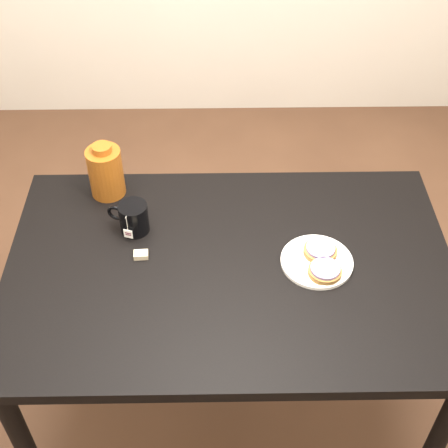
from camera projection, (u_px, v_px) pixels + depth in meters
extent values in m
plane|color=brown|center=(229.00, 393.00, 2.46)|extent=(4.00, 4.00, 0.00)
cube|color=black|center=(230.00, 269.00, 1.95)|extent=(1.40, 0.90, 0.04)
cylinder|color=black|center=(25.00, 447.00, 1.93)|extent=(0.06, 0.06, 0.71)
cylinder|color=black|center=(437.00, 441.00, 1.94)|extent=(0.06, 0.06, 0.71)
cylinder|color=black|center=(67.00, 261.00, 2.49)|extent=(0.06, 0.06, 0.71)
cylinder|color=black|center=(386.00, 257.00, 2.50)|extent=(0.06, 0.06, 0.71)
cylinder|color=white|center=(317.00, 262.00, 1.94)|extent=(0.23, 0.23, 0.01)
torus|color=white|center=(317.00, 260.00, 1.94)|extent=(0.22, 0.22, 0.01)
cylinder|color=brown|center=(320.00, 251.00, 1.95)|extent=(0.12, 0.12, 0.02)
cylinder|color=gray|center=(321.00, 248.00, 1.94)|extent=(0.11, 0.11, 0.01)
cylinder|color=brown|center=(325.00, 272.00, 1.89)|extent=(0.14, 0.14, 0.02)
cylinder|color=gray|center=(325.00, 269.00, 1.88)|extent=(0.12, 0.12, 0.01)
cylinder|color=black|center=(134.00, 218.00, 2.01)|extent=(0.12, 0.12, 0.11)
cylinder|color=black|center=(132.00, 208.00, 1.98)|extent=(0.08, 0.08, 0.00)
torus|color=black|center=(116.00, 213.00, 2.02)|extent=(0.06, 0.03, 0.06)
cylinder|color=beige|center=(127.00, 223.00, 1.96)|extent=(0.00, 0.00, 0.06)
cube|color=white|center=(128.00, 234.00, 1.99)|extent=(0.03, 0.01, 0.03)
cube|color=#C6B793|center=(141.00, 255.00, 1.96)|extent=(0.05, 0.03, 0.02)
cylinder|color=#642D0D|center=(106.00, 172.00, 2.12)|extent=(0.14, 0.14, 0.18)
cylinder|color=#642D0D|center=(102.00, 149.00, 2.05)|extent=(0.07, 0.07, 0.02)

